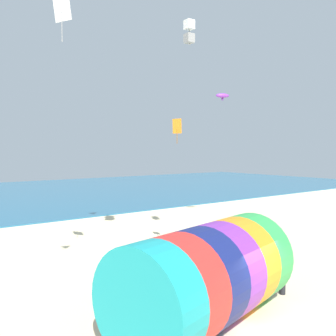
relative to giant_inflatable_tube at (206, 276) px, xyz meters
The scene contains 7 objects.
ground_plane 2.79m from the giant_inflatable_tube, 50.56° to the right, with size 120.00×120.00×0.00m, color beige.
giant_inflatable_tube is the anchor object (origin of this frame).
kite_handler 4.21m from the giant_inflatable_tube, ahead, with size 0.42×0.36×1.66m.
kite_orange_diamond 8.70m from the giant_inflatable_tube, 59.10° to the left, with size 0.23×0.50×1.24m.
kite_purple_parafoil 18.27m from the giant_inflatable_tube, 42.81° to the left, with size 1.12×0.87×0.57m.
kite_white_box 12.95m from the giant_inflatable_tube, 53.60° to the left, with size 0.46×0.46×1.25m.
kite_white_diamond 11.28m from the giant_inflatable_tube, 115.10° to the left, with size 0.55×0.83×1.97m.
Camera 1 is at (-9.59, -6.91, 5.62)m, focal length 40.00 mm.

